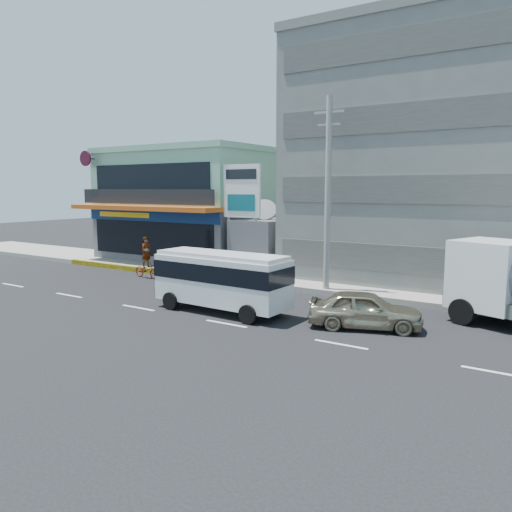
{
  "coord_description": "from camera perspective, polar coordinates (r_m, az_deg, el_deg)",
  "views": [
    {
      "loc": [
        16.67,
        -15.9,
        5.47
      ],
      "look_at": [
        3.7,
        4.26,
        2.2
      ],
      "focal_mm": 35.0,
      "sensor_mm": 36.0,
      "label": 1
    }
  ],
  "objects": [
    {
      "name": "ground",
      "position": [
        23.68,
        -13.29,
        -5.8
      ],
      "size": [
        120.0,
        120.0,
        0.0
      ],
      "primitive_type": "plane",
      "color": "black",
      "rests_on": "ground"
    },
    {
      "name": "sidewalk",
      "position": [
        28.46,
        7.95,
        -3.08
      ],
      "size": [
        70.0,
        5.0,
        0.3
      ],
      "primitive_type": "cube",
      "color": "gray",
      "rests_on": "ground"
    },
    {
      "name": "shop_building",
      "position": [
        38.75,
        -6.84,
        5.53
      ],
      "size": [
        12.4,
        11.7,
        8.0
      ],
      "color": "#48474C",
      "rests_on": "ground"
    },
    {
      "name": "concrete_building",
      "position": [
        31.65,
        20.89,
        10.03
      ],
      "size": [
        16.0,
        12.0,
        14.0
      ],
      "primitive_type": "cube",
      "color": "slate",
      "rests_on": "ground"
    },
    {
      "name": "gap_structure",
      "position": [
        32.72,
        1.89,
        1.23
      ],
      "size": [
        3.0,
        6.0,
        3.5
      ],
      "primitive_type": "cube",
      "color": "#48474C",
      "rests_on": "ground"
    },
    {
      "name": "satellite_dish",
      "position": [
        31.71,
        0.98,
        4.34
      ],
      "size": [
        1.5,
        1.5,
        0.15
      ],
      "primitive_type": "cylinder",
      "color": "slate",
      "rests_on": "gap_structure"
    },
    {
      "name": "billboard",
      "position": [
        30.42,
        -1.62,
        6.74
      ],
      "size": [
        2.6,
        0.18,
        6.9
      ],
      "color": "gray",
      "rests_on": "ground"
    },
    {
      "name": "utility_pole_near",
      "position": [
        25.63,
        8.21,
        6.97
      ],
      "size": [
        1.6,
        0.3,
        10.0
      ],
      "color": "#999993",
      "rests_on": "ground"
    },
    {
      "name": "minibus",
      "position": [
        22.08,
        -3.98,
        -2.4
      ],
      "size": [
        6.39,
        2.39,
        2.65
      ],
      "color": "silver",
      "rests_on": "ground"
    },
    {
      "name": "sedan",
      "position": [
        20.11,
        12.36,
        -5.99
      ],
      "size": [
        4.74,
        3.11,
        1.5
      ],
      "primitive_type": "imported",
      "rotation": [
        0.0,
        0.0,
        1.9
      ],
      "color": "tan",
      "rests_on": "ground"
    },
    {
      "name": "motorcycle_rider",
      "position": [
        31.25,
        -12.39,
        -0.95
      ],
      "size": [
        2.01,
        0.82,
        2.53
      ],
      "color": "maroon",
      "rests_on": "ground"
    }
  ]
}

